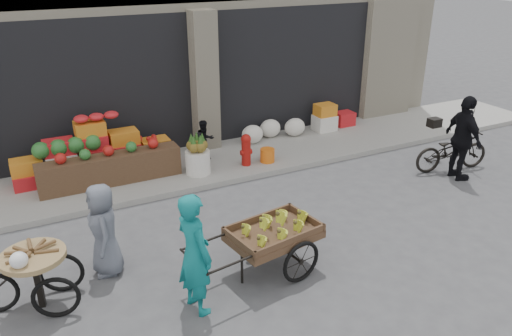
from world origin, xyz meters
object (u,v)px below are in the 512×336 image
banana_cart (271,232)px  bicycle (452,151)px  cyclist (463,139)px  orange_bucket (267,155)px  vendor_grey (104,230)px  vendor_woman (195,254)px  tricycle_cart (35,271)px  seated_person (205,141)px  fire_hydrant (246,148)px  pineapple_bin (198,162)px

banana_cart → bicycle: banana_cart is taller
cyclist → orange_bucket: bearing=65.9°
bicycle → vendor_grey: bearing=105.1°
bicycle → orange_bucket: bearing=72.2°
banana_cart → cyclist: bearing=3.7°
vendor_woman → tricycle_cart: 2.14m
vendor_grey → cyclist: (7.29, 0.05, 0.18)m
vendor_woman → orange_bucket: bearing=-51.8°
banana_cart → tricycle_cart: bearing=158.9°
cyclist → seated_person: bearing=67.3°
fire_hydrant → orange_bucket: size_ratio=2.22×
pineapple_bin → cyclist: size_ratio=0.29×
pineapple_bin → vendor_woman: (-1.51, -3.91, 0.49)m
pineapple_bin → seated_person: (0.40, 0.60, 0.21)m
fire_hydrant → seated_person: seated_person is taller
bicycle → fire_hydrant: bearing=74.8°
seated_person → tricycle_cart: (-3.79, -3.53, -0.02)m
banana_cart → vendor_woman: (-1.29, -0.30, 0.19)m
orange_bucket → pineapple_bin: bearing=176.4°
seated_person → banana_cart: (-0.61, -4.21, 0.09)m
banana_cart → vendor_grey: 2.44m
seated_person → tricycle_cart: bearing=-147.0°
cyclist → tricycle_cart: bearing=104.8°
pineapple_bin → bicycle: size_ratio=0.30×
pineapple_bin → tricycle_cart: (-3.39, -2.93, 0.20)m
pineapple_bin → vendor_woman: 4.22m
pineapple_bin → fire_hydrant: (1.10, -0.05, 0.13)m
pineapple_bin → vendor_grey: vendor_grey is taller
banana_cart → vendor_grey: vendor_grey is taller
banana_cart → bicycle: (5.31, 1.54, -0.22)m
pineapple_bin → cyclist: bearing=-26.8°
banana_cart → bicycle: bearing=7.3°
fire_hydrant → seated_person: bearing=137.1°
pineapple_bin → cyclist: (4.90, -2.47, 0.53)m
fire_hydrant → banana_cart: banana_cart is taller
fire_hydrant → orange_bucket: bearing=-5.7°
orange_bucket → banana_cart: (-1.81, -3.51, 0.40)m
tricycle_cart → cyclist: 8.30m
pineapple_bin → seated_person: seated_person is taller
pineapple_bin → orange_bucket: 1.61m
orange_bucket → cyclist: bearing=-35.7°
banana_cart → tricycle_cart: tricycle_cart is taller
pineapple_bin → fire_hydrant: size_ratio=0.73×
fire_hydrant → cyclist: bearing=-32.5°
tricycle_cart → vendor_grey: vendor_grey is taller
bicycle → seated_person: bearing=72.0°
pineapple_bin → tricycle_cart: size_ratio=0.36×
pineapple_bin → vendor_grey: bearing=-133.6°
vendor_woman → vendor_grey: 1.66m
tricycle_cart → cyclist: (8.28, 0.46, 0.33)m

